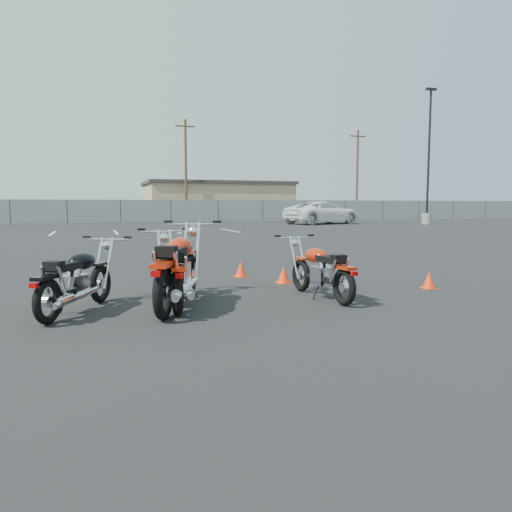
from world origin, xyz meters
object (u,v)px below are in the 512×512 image
object	(u,v)px
motorcycle_third_red	(172,272)
white_van	(322,206)
motorcycle_front_red	(178,269)
motorcycle_rear_red	(322,271)
motorcycle_second_black	(77,280)

from	to	relation	value
motorcycle_third_red	white_van	size ratio (longest dim) A/B	0.31
motorcycle_front_red	motorcycle_third_red	world-z (taller)	motorcycle_front_red
motorcycle_rear_red	motorcycle_third_red	bearing A→B (deg)	175.71
motorcycle_front_red	motorcycle_second_black	bearing A→B (deg)	178.61
motorcycle_front_red	white_van	distance (m)	30.51
motorcycle_front_red	motorcycle_second_black	size ratio (longest dim) A/B	1.25
motorcycle_second_black	motorcycle_front_red	bearing A→B (deg)	-1.39
motorcycle_rear_red	white_van	world-z (taller)	white_van
motorcycle_second_black	white_van	distance (m)	31.15
motorcycle_front_red	motorcycle_third_red	distance (m)	0.17
motorcycle_front_red	motorcycle_second_black	world-z (taller)	motorcycle_front_red
motorcycle_front_red	white_van	xyz separation A→B (m)	(14.88, 26.63, 0.76)
motorcycle_rear_red	white_van	distance (m)	29.55
motorcycle_second_black	white_van	bearing A→B (deg)	58.66
motorcycle_front_red	motorcycle_rear_red	size ratio (longest dim) A/B	1.25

